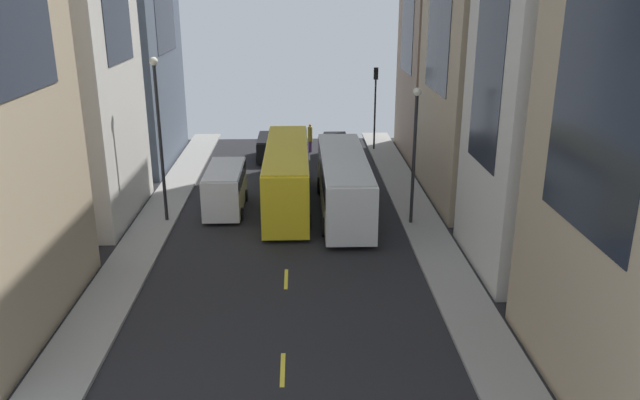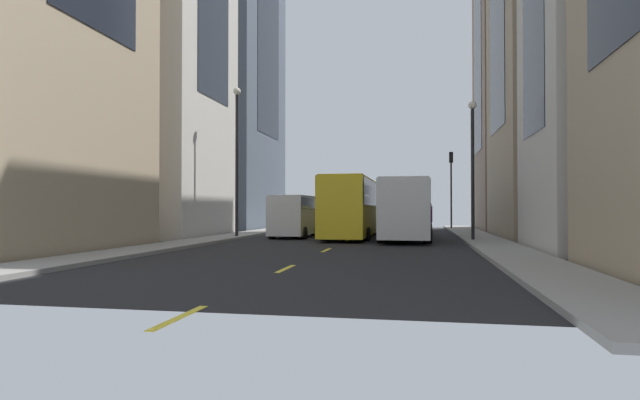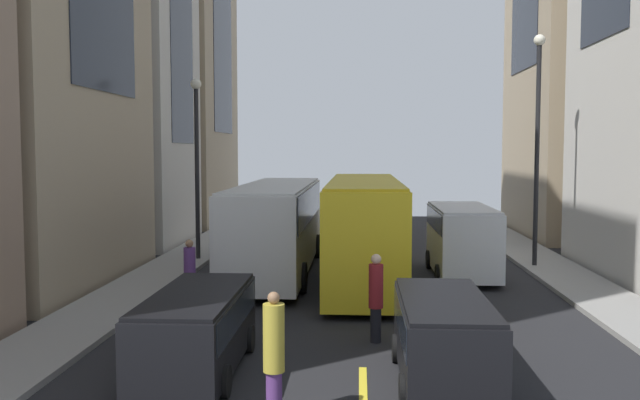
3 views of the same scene
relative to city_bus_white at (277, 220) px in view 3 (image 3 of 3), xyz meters
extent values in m
plane|color=black|center=(3.19, 1.80, -2.01)|extent=(41.05, 41.05, 0.00)
cube|color=gray|center=(-4.20, 1.80, -1.93)|extent=(2.27, 44.00, 0.15)
cube|color=gray|center=(10.59, 1.80, -1.93)|extent=(2.27, 44.00, 0.15)
cube|color=yellow|center=(3.19, -12.20, -2.00)|extent=(0.16, 2.00, 0.01)
cube|color=yellow|center=(3.19, -5.20, -2.00)|extent=(0.16, 2.00, 0.01)
cube|color=yellow|center=(3.19, 1.80, -2.00)|extent=(0.16, 2.00, 0.01)
cube|color=yellow|center=(3.19, 8.80, -2.00)|extent=(0.16, 2.00, 0.01)
cube|color=yellow|center=(3.19, 15.80, -2.00)|extent=(0.16, 2.00, 0.01)
cube|color=yellow|center=(3.19, 22.80, -2.00)|extent=(0.16, 2.00, 0.01)
cube|color=beige|center=(-8.75, 7.60, 9.02)|extent=(6.45, 7.39, 22.06)
cube|color=#1E232D|center=(-8.75, 7.60, 9.02)|extent=(6.51, 4.06, 12.14)
cube|color=tan|center=(-9.23, 17.62, 10.71)|extent=(7.40, 10.09, 25.44)
cube|color=#1E232D|center=(-9.23, 17.62, 10.71)|extent=(7.47, 5.55, 13.99)
cube|color=silver|center=(0.00, 0.00, -0.23)|extent=(2.55, 11.78, 3.00)
cube|color=black|center=(0.00, 0.00, 0.62)|extent=(2.60, 10.84, 1.20)
cube|color=beige|center=(0.00, 0.00, 1.31)|extent=(2.45, 11.31, 0.08)
cylinder|color=black|center=(-1.17, 3.65, -1.51)|extent=(0.46, 1.00, 1.00)
cylinder|color=black|center=(1.17, 3.65, -1.51)|extent=(0.46, 1.00, 1.00)
cylinder|color=black|center=(-1.17, -3.65, -1.51)|extent=(0.46, 1.00, 1.00)
cylinder|color=black|center=(1.17, -3.65, -1.51)|extent=(0.46, 1.00, 1.00)
cube|color=yellow|center=(3.28, -1.33, -0.15)|extent=(2.45, 12.16, 3.30)
cube|color=black|center=(3.28, -1.33, 0.71)|extent=(2.50, 11.19, 1.48)
cube|color=gold|center=(3.28, -1.33, 1.54)|extent=(2.35, 11.67, 0.08)
cylinder|color=black|center=(2.15, 2.44, -1.63)|extent=(0.44, 0.76, 0.76)
cylinder|color=black|center=(4.41, 2.44, -1.63)|extent=(0.44, 0.76, 0.76)
cylinder|color=black|center=(2.15, -5.09, -1.63)|extent=(0.44, 0.76, 0.76)
cylinder|color=black|center=(4.41, -5.09, -1.63)|extent=(0.44, 0.76, 0.76)
cube|color=white|center=(6.87, -0.46, -0.66)|extent=(2.05, 5.33, 2.30)
cube|color=black|center=(6.87, -0.46, 0.10)|extent=(2.09, 4.91, 0.69)
cube|color=silver|center=(6.87, -0.46, 0.53)|extent=(1.97, 5.12, 0.08)
cylinder|color=black|center=(5.92, 1.19, -1.65)|extent=(0.37, 0.72, 0.72)
cylinder|color=black|center=(7.81, 1.19, -1.65)|extent=(0.37, 0.72, 0.72)
cylinder|color=black|center=(5.92, -2.11, -1.65)|extent=(0.37, 0.72, 0.72)
cylinder|color=black|center=(7.81, -2.11, -1.65)|extent=(0.37, 0.72, 0.72)
cube|color=black|center=(4.79, -12.08, -1.10)|extent=(1.73, 4.29, 1.48)
cube|color=black|center=(4.79, -12.08, -0.72)|extent=(1.76, 3.95, 0.62)
cube|color=black|center=(4.79, -12.08, -0.32)|extent=(1.66, 4.12, 0.08)
cylinder|color=black|center=(3.99, -10.75, -1.70)|extent=(0.31, 0.62, 0.62)
cylinder|color=black|center=(5.59, -10.75, -1.70)|extent=(0.31, 0.62, 0.62)
cylinder|color=black|center=(3.99, -13.41, -1.70)|extent=(0.31, 0.62, 0.62)
cylinder|color=black|center=(5.59, -13.41, -1.70)|extent=(0.31, 0.62, 0.62)
cube|color=black|center=(-0.27, -11.67, -1.12)|extent=(1.74, 4.65, 1.43)
cube|color=black|center=(-0.27, -11.67, -0.75)|extent=(1.78, 4.28, 0.60)
cube|color=black|center=(-0.27, -11.67, -0.36)|extent=(1.68, 4.47, 0.08)
cylinder|color=black|center=(-1.07, -10.22, -1.70)|extent=(0.31, 0.62, 0.62)
cylinder|color=black|center=(0.53, -10.22, -1.70)|extent=(0.31, 0.62, 0.62)
cylinder|color=black|center=(-1.07, -13.11, -1.70)|extent=(0.31, 0.62, 0.62)
cylinder|color=black|center=(0.53, -13.11, -1.70)|extent=(0.31, 0.62, 0.62)
cylinder|color=#593372|center=(1.66, -14.11, -1.58)|extent=(0.28, 0.28, 0.85)
cylinder|color=gold|center=(1.66, -14.11, -0.57)|extent=(0.37, 0.37, 1.17)
sphere|color=#8C6647|center=(1.66, -14.11, 0.12)|extent=(0.21, 0.21, 0.21)
cylinder|color=black|center=(3.51, -9.22, -1.59)|extent=(0.26, 0.26, 0.84)
cylinder|color=maroon|center=(3.51, -9.22, -0.64)|extent=(0.35, 0.35, 1.06)
sphere|color=beige|center=(3.51, -9.22, 0.02)|extent=(0.25, 0.25, 0.25)
cylinder|color=navy|center=(-1.55, -7.14, -1.60)|extent=(0.24, 0.24, 0.82)
cylinder|color=#593372|center=(-1.55, -7.14, -0.61)|extent=(0.33, 0.33, 1.15)
sphere|color=#8C6647|center=(-1.55, -7.14, 0.07)|extent=(0.22, 0.22, 0.22)
cylinder|color=black|center=(-3.56, 2.23, 1.64)|extent=(0.18, 0.18, 6.99)
sphere|color=silver|center=(-3.56, 2.23, 5.31)|extent=(0.44, 0.44, 0.44)
cylinder|color=black|center=(9.95, 1.35, 2.39)|extent=(0.18, 0.18, 8.49)
sphere|color=silver|center=(9.95, 1.35, 6.81)|extent=(0.44, 0.44, 0.44)
camera|label=1|loc=(2.55, 34.11, 10.36)|focal=34.96mm
camera|label=2|loc=(-0.70, 30.82, -0.19)|focal=29.11mm
camera|label=3|loc=(3.11, -25.45, 2.63)|focal=38.28mm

